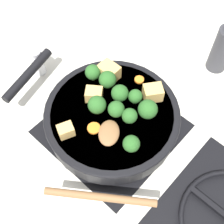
# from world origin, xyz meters

# --- Properties ---
(ground_plane) EXTENTS (2.40, 2.40, 0.00)m
(ground_plane) POSITION_xyz_m (0.00, 0.00, 0.00)
(ground_plane) COLOR silver
(front_burner_grate) EXTENTS (0.31, 0.31, 0.03)m
(front_burner_grate) POSITION_xyz_m (0.00, 0.00, 0.01)
(front_burner_grate) COLOR black
(front_burner_grate) RESTS_ON ground_plane
(skillet_pan) EXTENTS (0.33, 0.45, 0.06)m
(skillet_pan) POSITION_xyz_m (0.00, -0.00, 0.06)
(skillet_pan) COLOR black
(skillet_pan) RESTS_ON front_burner_grate
(wooden_spoon) EXTENTS (0.24, 0.22, 0.02)m
(wooden_spoon) POSITION_xyz_m (0.12, 0.08, 0.09)
(wooden_spoon) COLOR brown
(wooden_spoon) RESTS_ON skillet_pan
(tofu_cube_center_large) EXTENTS (0.04, 0.04, 0.03)m
(tofu_cube_center_large) POSITION_xyz_m (0.11, -0.04, 0.10)
(tofu_cube_center_large) COLOR tan
(tofu_cube_center_large) RESTS_ON skillet_pan
(tofu_cube_near_handle) EXTENTS (0.05, 0.05, 0.03)m
(tofu_cube_near_handle) POSITION_xyz_m (-0.00, -0.06, 0.10)
(tofu_cube_near_handle) COLOR tan
(tofu_cube_near_handle) RESTS_ON skillet_pan
(tofu_cube_east_chunk) EXTENTS (0.04, 0.05, 0.04)m
(tofu_cube_east_chunk) POSITION_xyz_m (-0.07, -0.08, 0.11)
(tofu_cube_east_chunk) COLOR tan
(tofu_cube_east_chunk) RESTS_ON skillet_pan
(tofu_cube_west_chunk) EXTENTS (0.06, 0.06, 0.04)m
(tofu_cube_west_chunk) POSITION_xyz_m (-0.10, 0.04, 0.10)
(tofu_cube_west_chunk) COLOR tan
(tofu_cube_west_chunk) RESTS_ON skillet_pan
(broccoli_floret_near_spoon) EXTENTS (0.04, 0.04, 0.05)m
(broccoli_floret_near_spoon) POSITION_xyz_m (0.04, 0.10, 0.11)
(broccoli_floret_near_spoon) COLOR #709956
(broccoli_floret_near_spoon) RESTS_ON skillet_pan
(broccoli_floret_center_top) EXTENTS (0.05, 0.05, 0.05)m
(broccoli_floret_center_top) POSITION_xyz_m (-0.05, 0.07, 0.11)
(broccoli_floret_center_top) COLOR #709956
(broccoli_floret_center_top) RESTS_ON skillet_pan
(broccoli_floret_east_rim) EXTENTS (0.04, 0.04, 0.05)m
(broccoli_floret_east_rim) POSITION_xyz_m (0.00, 0.01, 0.11)
(broccoli_floret_east_rim) COLOR #709956
(broccoli_floret_east_rim) RESTS_ON skillet_pan
(broccoli_floret_west_rim) EXTENTS (0.04, 0.04, 0.05)m
(broccoli_floret_west_rim) POSITION_xyz_m (-0.04, -0.10, 0.11)
(broccoli_floret_west_rim) COLOR #709956
(broccoli_floret_west_rim) RESTS_ON skillet_pan
(broccoli_floret_north_edge) EXTENTS (0.03, 0.03, 0.04)m
(broccoli_floret_north_edge) POSITION_xyz_m (-0.06, 0.02, 0.11)
(broccoli_floret_north_edge) COLOR #709956
(broccoli_floret_north_edge) RESTS_ON skillet_pan
(broccoli_floret_south_cluster) EXTENTS (0.04, 0.04, 0.04)m
(broccoli_floret_south_cluster) POSITION_xyz_m (-0.01, 0.05, 0.11)
(broccoli_floret_south_cluster) COLOR #709956
(broccoli_floret_south_cluster) RESTS_ON skillet_pan
(broccoli_floret_mid_floret) EXTENTS (0.04, 0.04, 0.05)m
(broccoli_floret_mid_floret) POSITION_xyz_m (-0.04, -0.01, 0.11)
(broccoli_floret_mid_floret) COLOR #709956
(broccoli_floret_mid_floret) RESTS_ON skillet_pan
(broccoli_floret_small_inner) EXTENTS (0.04, 0.04, 0.05)m
(broccoli_floret_small_inner) POSITION_xyz_m (-0.05, -0.06, 0.11)
(broccoli_floret_small_inner) COLOR #709956
(broccoli_floret_small_inner) RESTS_ON skillet_pan
(broccoli_floret_tall_stem) EXTENTS (0.04, 0.04, 0.05)m
(broccoli_floret_tall_stem) POSITION_xyz_m (0.02, -0.03, 0.11)
(broccoli_floret_tall_stem) COLOR #709956
(broccoli_floret_tall_stem) RESTS_ON skillet_pan
(carrot_slice_orange_thin) EXTENTS (0.02, 0.02, 0.01)m
(carrot_slice_orange_thin) POSITION_xyz_m (-0.12, -0.01, 0.09)
(carrot_slice_orange_thin) COLOR orange
(carrot_slice_orange_thin) RESTS_ON skillet_pan
(carrot_slice_near_center) EXTENTS (0.03, 0.03, 0.01)m
(carrot_slice_near_center) POSITION_xyz_m (0.06, -0.00, 0.09)
(carrot_slice_near_center) COLOR orange
(carrot_slice_near_center) RESTS_ON skillet_pan
(pepper_mill) EXTENTS (0.06, 0.06, 0.18)m
(pepper_mill) POSITION_xyz_m (-0.37, 0.08, 0.08)
(pepper_mill) COLOR #333338
(pepper_mill) RESTS_ON ground_plane
(salt_shaker) EXTENTS (0.04, 0.04, 0.09)m
(salt_shaker) POSITION_xyz_m (-0.00, -0.29, 0.04)
(salt_shaker) COLOR white
(salt_shaker) RESTS_ON ground_plane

